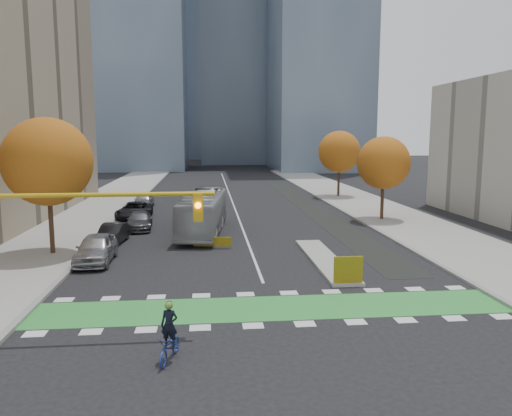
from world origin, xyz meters
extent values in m
plane|color=black|center=(0.00, 0.00, 0.00)|extent=(300.00, 300.00, 0.00)
cube|color=gray|center=(-13.50, 20.00, 0.07)|extent=(7.00, 120.00, 0.15)
cube|color=gray|center=(13.50, 20.00, 0.07)|extent=(7.00, 120.00, 0.15)
cube|color=gray|center=(-10.00, 20.00, 0.07)|extent=(0.30, 120.00, 0.16)
cube|color=gray|center=(10.00, 20.00, 0.07)|extent=(0.30, 120.00, 0.16)
cube|color=green|center=(0.00, 1.50, 0.01)|extent=(20.00, 3.00, 0.01)
cube|color=silver|center=(0.00, 40.00, 0.01)|extent=(0.15, 70.00, 0.01)
cube|color=black|center=(7.50, 30.00, 0.01)|extent=(2.50, 50.00, 0.01)
cube|color=gray|center=(4.00, 9.00, 0.08)|extent=(1.60, 10.00, 0.16)
cube|color=yellow|center=(4.00, 4.20, 0.80)|extent=(1.40, 0.12, 1.30)
cube|color=#47566B|center=(20.00, 85.00, 30.00)|extent=(18.00, 24.00, 60.00)
cube|color=#47566B|center=(-4.00, 140.00, 40.00)|extent=(26.00, 26.00, 80.00)
cylinder|color=#332114|center=(-12.00, 12.00, 2.62)|extent=(0.28, 0.28, 5.25)
sphere|color=#974A12|center=(-12.00, 12.00, 5.62)|extent=(5.20, 5.20, 5.20)
cylinder|color=#332114|center=(12.00, 22.00, 2.27)|extent=(0.28, 0.28, 4.55)
sphere|color=#974A12|center=(12.00, 22.00, 4.88)|extent=(4.40, 4.40, 4.40)
cylinder|color=#332114|center=(12.50, 38.00, 2.45)|extent=(0.28, 0.28, 4.90)
sphere|color=#974A12|center=(12.50, 38.00, 5.25)|extent=(4.80, 4.80, 4.80)
cylinder|color=#BF9914|center=(-6.50, -0.50, 5.10)|extent=(8.20, 0.16, 0.16)
cube|color=#BF9914|center=(-3.00, -0.50, 4.60)|extent=(0.35, 0.28, 1.00)
sphere|color=orange|center=(-3.00, -0.68, 4.70)|extent=(0.22, 0.22, 0.22)
imported|color=navy|center=(-3.93, -3.04, 0.45)|extent=(1.04, 1.80, 0.89)
imported|color=black|center=(-3.93, -3.04, 1.21)|extent=(0.63, 0.50, 1.52)
sphere|color=#597F2D|center=(-3.93, -3.04, 1.84)|extent=(0.26, 0.26, 0.26)
imported|color=#979B9E|center=(-3.00, 18.06, 1.53)|extent=(3.80, 11.19, 3.05)
imported|color=#9FA0A4|center=(-9.00, 9.93, 0.81)|extent=(1.98, 4.80, 1.63)
imported|color=black|center=(-9.00, 14.93, 0.66)|extent=(1.82, 4.16, 1.33)
imported|color=#45454A|center=(-7.89, 19.93, 0.66)|extent=(2.14, 4.66, 1.32)
imported|color=black|center=(-9.00, 24.93, 0.72)|extent=(2.89, 5.37, 1.43)
imported|color=#949499|center=(-9.00, 31.66, 0.73)|extent=(1.84, 4.34, 1.46)
camera|label=1|loc=(-2.65, -18.41, 7.20)|focal=35.00mm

